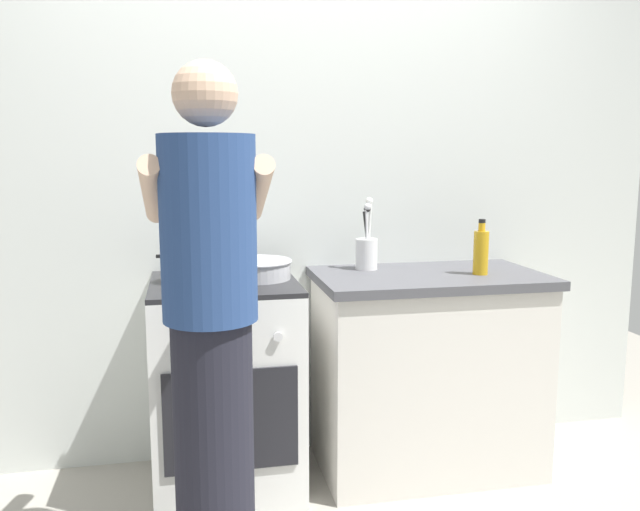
% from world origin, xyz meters
% --- Properties ---
extents(ground, '(6.00, 6.00, 0.00)m').
position_xyz_m(ground, '(0.00, 0.00, 0.00)').
color(ground, gray).
extents(back_wall, '(3.20, 0.10, 2.50)m').
position_xyz_m(back_wall, '(0.20, 0.50, 1.25)').
color(back_wall, silver).
rests_on(back_wall, ground).
extents(countertop, '(1.00, 0.60, 0.90)m').
position_xyz_m(countertop, '(0.55, 0.15, 0.45)').
color(countertop, silver).
rests_on(countertop, ground).
extents(stove_range, '(0.60, 0.62, 0.90)m').
position_xyz_m(stove_range, '(-0.35, 0.15, 0.45)').
color(stove_range, white).
rests_on(stove_range, ground).
extents(pot, '(0.26, 0.19, 0.12)m').
position_xyz_m(pot, '(-0.49, 0.15, 0.96)').
color(pot, '#B2B2B7').
rests_on(pot, stove_range).
extents(mixing_bowl, '(0.30, 0.30, 0.08)m').
position_xyz_m(mixing_bowl, '(-0.21, 0.18, 0.95)').
color(mixing_bowl, '#B7B7BC').
rests_on(mixing_bowl, stove_range).
extents(utensil_crock, '(0.10, 0.10, 0.33)m').
position_xyz_m(utensil_crock, '(0.31, 0.31, 0.99)').
color(utensil_crock, silver).
rests_on(utensil_crock, countertop).
extents(oil_bottle, '(0.07, 0.07, 0.24)m').
position_xyz_m(oil_bottle, '(0.76, 0.08, 1.00)').
color(oil_bottle, gold).
rests_on(oil_bottle, countertop).
extents(person, '(0.41, 0.50, 1.70)m').
position_xyz_m(person, '(-0.43, -0.47, 0.86)').
color(person, black).
rests_on(person, ground).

